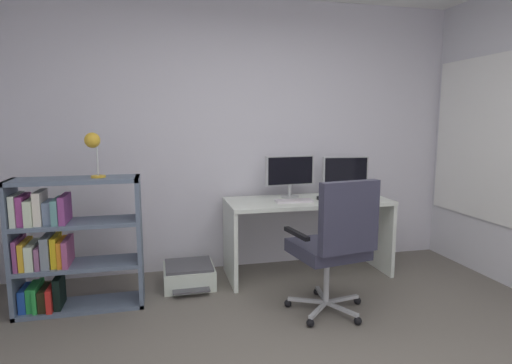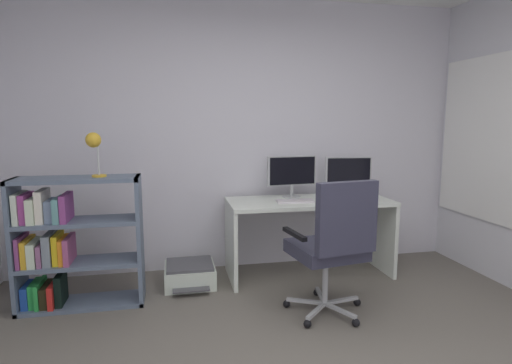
% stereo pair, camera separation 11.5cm
% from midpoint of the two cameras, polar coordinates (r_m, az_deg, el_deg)
% --- Properties ---
extents(wall_back, '(4.49, 0.10, 2.65)m').
position_cam_midpoint_polar(wall_back, '(4.17, -3.35, 6.30)').
color(wall_back, silver).
rests_on(wall_back, ground).
extents(window_pane, '(0.01, 1.44, 1.46)m').
position_cam_midpoint_polar(window_pane, '(4.39, 29.23, 5.17)').
color(window_pane, white).
extents(window_frame, '(0.02, 1.52, 1.54)m').
position_cam_midpoint_polar(window_frame, '(4.39, 29.16, 5.17)').
color(window_frame, white).
extents(desk, '(1.54, 0.63, 0.74)m').
position_cam_midpoint_polar(desk, '(4.00, 6.25, -5.06)').
color(desk, white).
rests_on(desk, ground).
extents(monitor_main, '(0.50, 0.18, 0.41)m').
position_cam_midpoint_polar(monitor_main, '(4.03, 3.88, 1.32)').
color(monitor_main, '#B2B5B7').
rests_on(monitor_main, desk).
extents(monitor_secondary, '(0.47, 0.18, 0.39)m').
position_cam_midpoint_polar(monitor_secondary, '(4.24, 11.44, 1.27)').
color(monitor_secondary, '#B2B5B7').
rests_on(monitor_secondary, desk).
extents(keyboard, '(0.35, 0.15, 0.02)m').
position_cam_midpoint_polar(keyboard, '(3.83, 4.38, -2.61)').
color(keyboard, silver).
rests_on(keyboard, desk).
extents(computer_mouse, '(0.08, 0.11, 0.03)m').
position_cam_midpoint_polar(computer_mouse, '(3.94, 8.29, -2.26)').
color(computer_mouse, black).
rests_on(computer_mouse, desk).
extents(office_chair, '(0.64, 0.66, 1.06)m').
position_cam_midpoint_polar(office_chair, '(3.15, 9.77, -8.00)').
color(office_chair, '#B7BABC').
rests_on(office_chair, ground).
extents(bookshelf, '(0.95, 0.32, 1.04)m').
position_cam_midpoint_polar(bookshelf, '(3.60, -25.92, -7.90)').
color(bookshelf, slate).
rests_on(bookshelf, ground).
extents(desk_lamp, '(0.14, 0.12, 0.35)m').
position_cam_midpoint_polar(desk_lamp, '(3.42, -22.40, 4.79)').
color(desk_lamp, gold).
rests_on(desk_lamp, bookshelf).
extents(printer, '(0.45, 0.51, 0.20)m').
position_cam_midpoint_polar(printer, '(3.89, -10.06, -12.49)').
color(printer, silver).
rests_on(printer, ground).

